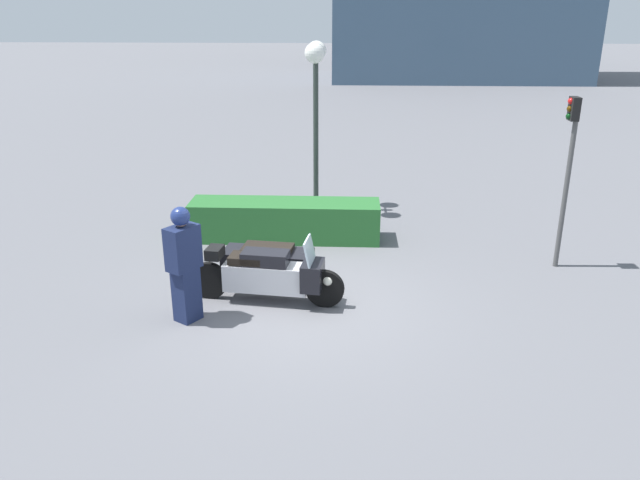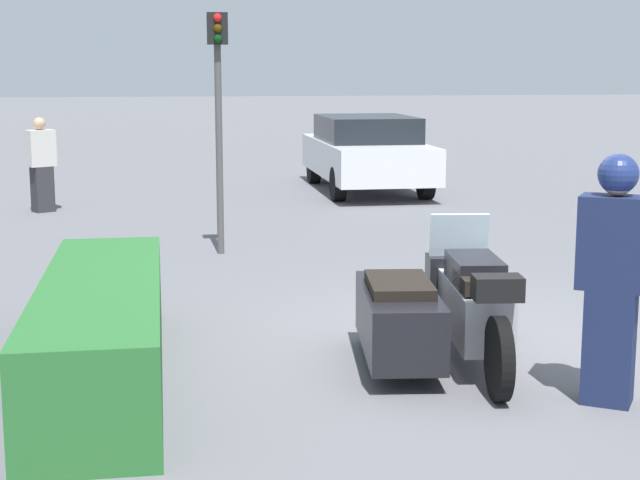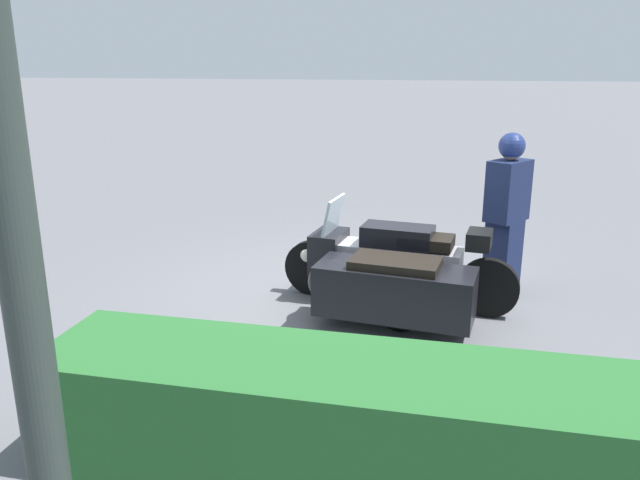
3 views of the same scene
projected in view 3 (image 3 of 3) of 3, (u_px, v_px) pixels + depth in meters
ground_plane at (342, 297)px, 7.04m from camera, size 160.00×160.00×0.00m
police_motorcycle at (386, 274)px, 6.39m from camera, size 2.56×1.41×1.15m
officer_rider at (506, 210)px, 6.93m from camera, size 0.53×0.58×1.83m
hedge_bush_curbside at (346, 423)px, 3.88m from camera, size 3.91×0.91×0.80m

